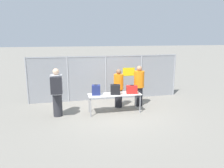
# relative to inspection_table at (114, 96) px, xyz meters

# --- Properties ---
(ground_plane) EXTENTS (120.00, 120.00, 0.00)m
(ground_plane) POSITION_rel_inspection_table_xyz_m (0.05, -0.13, -0.71)
(ground_plane) COLOR gray
(fence_section) EXTENTS (7.27, 0.07, 2.13)m
(fence_section) POSITION_rel_inspection_table_xyz_m (0.06, 1.97, 0.40)
(fence_section) COLOR #9EA0A5
(fence_section) RESTS_ON ground_plane
(inspection_table) EXTENTS (2.11, 0.64, 0.77)m
(inspection_table) POSITION_rel_inspection_table_xyz_m (0.00, 0.00, 0.00)
(inspection_table) COLOR silver
(inspection_table) RESTS_ON ground_plane
(suitcase_navy) EXTENTS (0.37, 0.34, 0.41)m
(suitcase_navy) POSITION_rel_inspection_table_xyz_m (-0.73, 0.06, 0.25)
(suitcase_navy) COLOR navy
(suitcase_navy) RESTS_ON inspection_table
(suitcase_black) EXTENTS (0.42, 0.32, 0.42)m
(suitcase_black) POSITION_rel_inspection_table_xyz_m (0.02, -0.05, 0.26)
(suitcase_black) COLOR black
(suitcase_black) RESTS_ON inspection_table
(suitcase_red) EXTENTS (0.45, 0.26, 0.35)m
(suitcase_red) POSITION_rel_inspection_table_xyz_m (0.69, -0.08, 0.23)
(suitcase_red) COLOR red
(suitcase_red) RESTS_ON inspection_table
(traveler_hooded) EXTENTS (0.46, 0.71, 1.86)m
(traveler_hooded) POSITION_rel_inspection_table_xyz_m (-2.22, 0.05, 0.31)
(traveler_hooded) COLOR #2D2D33
(traveler_hooded) RESTS_ON ground_plane
(security_worker_near) EXTENTS (0.41, 0.41, 1.66)m
(security_worker_near) POSITION_rel_inspection_table_xyz_m (0.34, 0.65, 0.15)
(security_worker_near) COLOR black
(security_worker_near) RESTS_ON ground_plane
(security_worker_far) EXTENTS (0.44, 0.44, 1.78)m
(security_worker_far) POSITION_rel_inspection_table_xyz_m (1.25, 0.64, 0.21)
(security_worker_far) COLOR black
(security_worker_far) RESTS_ON ground_plane
(utility_trailer) EXTENTS (4.57, 1.97, 0.66)m
(utility_trailer) POSITION_rel_inspection_table_xyz_m (2.15, 3.43, -0.32)
(utility_trailer) COLOR silver
(utility_trailer) RESTS_ON ground_plane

